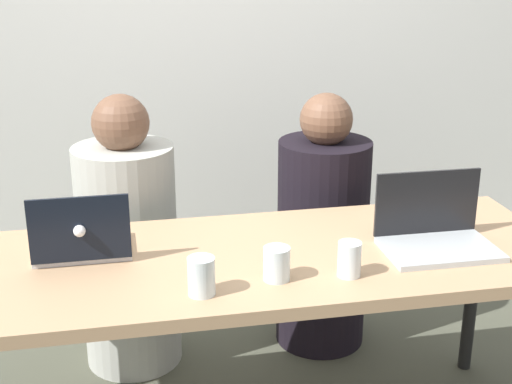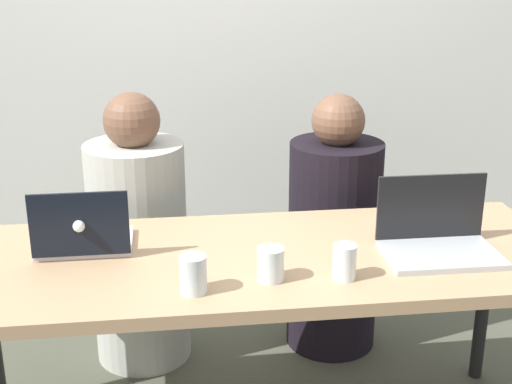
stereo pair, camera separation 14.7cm
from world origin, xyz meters
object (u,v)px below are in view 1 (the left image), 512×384
object	(u,v)px
person_on_left	(129,248)
water_glass_left	(201,279)
water_glass_center	(277,266)
person_on_right	(322,236)
water_glass_right	(349,261)
laptop_front_right	(435,232)
laptop_back_left	(82,242)

from	to	relation	value
person_on_left	water_glass_left	xyz separation A→B (m)	(0.18, -0.87, 0.27)
person_on_left	water_glass_center	xyz separation A→B (m)	(0.41, -0.82, 0.27)
person_on_right	water_glass_left	size ratio (longest dim) A/B	9.94
person_on_left	water_glass_left	distance (m)	0.93
water_glass_center	water_glass_right	world-z (taller)	water_glass_right
person_on_left	laptop_front_right	size ratio (longest dim) A/B	3.15
laptop_front_right	water_glass_right	size ratio (longest dim) A/B	3.38
laptop_back_left	water_glass_center	xyz separation A→B (m)	(0.55, -0.27, -0.01)
person_on_left	water_glass_center	world-z (taller)	person_on_left
person_on_left	water_glass_right	distance (m)	1.07
water_glass_center	water_glass_right	xyz separation A→B (m)	(0.21, -0.02, 0.00)
water_glass_center	water_glass_right	size ratio (longest dim) A/B	0.95
water_glass_right	laptop_front_right	bearing A→B (deg)	23.34
water_glass_left	water_glass_right	bearing A→B (deg)	4.05
laptop_back_left	water_glass_right	distance (m)	0.81
laptop_back_left	water_glass_left	bearing A→B (deg)	135.28
person_on_right	water_glass_center	xyz separation A→B (m)	(-0.39, -0.82, 0.28)
person_on_left	person_on_right	bearing A→B (deg)	165.90
person_on_left	water_glass_right	bearing A→B (deg)	112.28
laptop_back_left	water_glass_left	distance (m)	0.46
person_on_right	laptop_back_left	bearing A→B (deg)	30.56
person_on_right	laptop_front_right	size ratio (longest dim) A/B	3.07
person_on_left	laptop_front_right	xyz separation A→B (m)	(0.94, -0.69, 0.27)
water_glass_left	water_glass_center	size ratio (longest dim) A/B	1.10
person_on_right	water_glass_right	bearing A→B (deg)	78.42
person_on_left	laptop_back_left	size ratio (longest dim) A/B	3.76
laptop_front_right	water_glass_center	xyz separation A→B (m)	(-0.54, -0.12, -0.01)
person_on_left	laptop_back_left	bearing A→B (deg)	61.37
person_on_right	water_glass_left	world-z (taller)	person_on_right
water_glass_left	water_glass_center	distance (m)	0.23
laptop_front_right	water_glass_right	world-z (taller)	laptop_front_right
water_glass_center	water_glass_right	distance (m)	0.21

